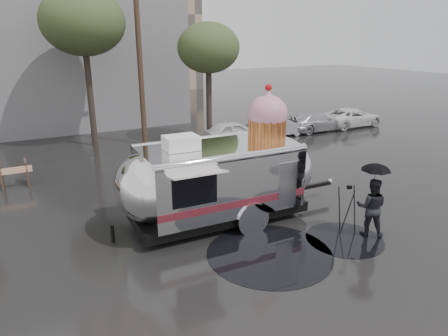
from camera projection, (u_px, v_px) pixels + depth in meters
ground at (224, 290)px, 9.34m from camera, size 120.00×120.00×0.00m
puddles at (283, 240)px, 11.64m from camera, size 6.84×8.52×0.01m
utility_pole at (140, 58)px, 20.75m from camera, size 1.60×0.28×9.00m
tree_mid at (83, 22)px, 19.94m from camera, size 4.20×4.20×8.03m
tree_right at (208, 49)px, 21.34m from camera, size 3.36×3.36×6.42m
parked_cars at (301, 122)px, 24.44m from camera, size 13.20×1.90×1.50m
airstream_trailer at (221, 175)px, 12.49m from camera, size 8.08×3.12×4.35m
person_right at (371, 207)px, 11.70m from camera, size 0.94×0.94×1.78m
umbrella_black at (375, 175)px, 11.38m from camera, size 1.03×1.03×2.25m
tripod at (347, 204)px, 11.89m from camera, size 0.60×0.61×1.50m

